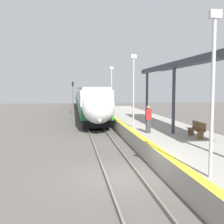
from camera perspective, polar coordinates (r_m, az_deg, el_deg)
The scene contains 12 objects.
ground_plane at distance 12.36m, azimuth 2.11°, elevation -13.10°, with size 120.00×120.00×0.00m, color #56514C.
rail_left at distance 12.23m, azimuth -1.29°, elevation -12.92°, with size 0.08×90.00×0.15m, color slate.
rail_right at distance 12.48m, azimuth 5.45°, elevation -12.59°, with size 0.08×90.00×0.15m, color slate.
train at distance 44.82m, azimuth -5.31°, elevation 2.86°, with size 2.87×46.77×3.90m.
platform_right at distance 13.57m, azimuth 20.16°, elevation -9.58°, with size 5.14×64.00×1.00m.
platform_bench at distance 16.88m, azimuth 16.89°, elevation -3.33°, with size 0.44×1.71×0.89m.
person_waiting at distance 17.73m, azimuth 7.40°, elevation -1.38°, with size 0.36×0.23×1.73m.
railway_signal at distance 41.25m, azimuth -7.95°, elevation 3.55°, with size 0.28×0.28×4.74m.
lamppost_near at distance 9.23m, azimuth 19.82°, elevation 5.49°, with size 0.36×0.20×5.17m.
lamppost_mid at distance 20.09m, azimuth 4.39°, elevation 5.29°, with size 0.36×0.20×5.17m.
lamppost_far at distance 31.38m, azimuth -0.10°, elevation 5.16°, with size 0.36×0.20×5.17m.
station_canopy at distance 18.02m, azimuth 14.23°, elevation 8.85°, with size 2.02×15.66×4.44m.
Camera 1 is at (-2.06, -11.57, 3.82)m, focal length 45.00 mm.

